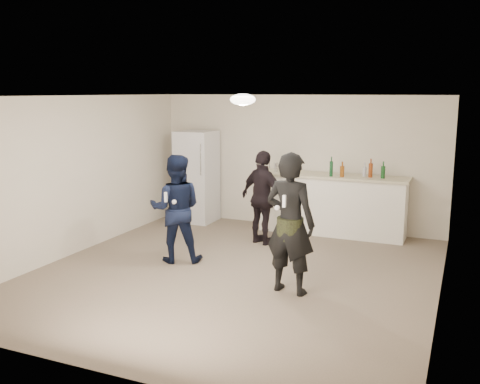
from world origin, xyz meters
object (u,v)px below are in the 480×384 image
at_px(counter, 332,206).
at_px(shaker, 276,167).
at_px(man, 176,209).
at_px(spectator, 263,198).
at_px(fridge, 197,177).
at_px(woman, 290,223).

height_order(counter, shaker, shaker).
xyz_separation_m(man, spectator, (0.88, 1.41, -0.02)).
xyz_separation_m(fridge, shaker, (1.64, 0.06, 0.28)).
bearing_deg(spectator, shaker, -59.49).
xyz_separation_m(counter, shaker, (-1.07, -0.01, 0.65)).
bearing_deg(fridge, counter, 1.48).
height_order(fridge, shaker, fridge).
distance_m(shaker, spectator, 1.14).
xyz_separation_m(shaker, spectator, (0.14, -1.07, -0.38)).
bearing_deg(counter, man, -125.91).
xyz_separation_m(man, woman, (1.99, -0.56, 0.09)).
distance_m(fridge, shaker, 1.66).
distance_m(shaker, woman, 3.29).
relative_size(fridge, woman, 0.99).
xyz_separation_m(shaker, woman, (1.25, -3.03, -0.26)).
bearing_deg(fridge, man, -69.39).
height_order(fridge, woman, woman).
relative_size(fridge, shaker, 10.59).
bearing_deg(shaker, counter, 0.68).
bearing_deg(fridge, woman, -45.80).
xyz_separation_m(woman, spectator, (-1.11, 1.97, -0.12)).
bearing_deg(woman, man, -7.22).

